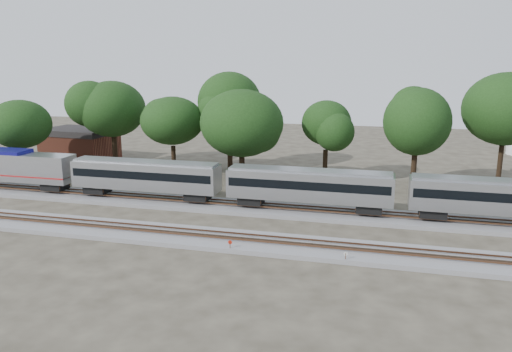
# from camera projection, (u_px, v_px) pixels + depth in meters

# --- Properties ---
(ground) EXTENTS (160.00, 160.00, 0.00)m
(ground) POSITION_uv_depth(u_px,v_px,m) (241.00, 228.00, 47.82)
(ground) COLOR #383328
(ground) RESTS_ON ground
(track_far) EXTENTS (160.00, 5.00, 0.73)m
(track_far) POSITION_uv_depth(u_px,v_px,m) (256.00, 208.00, 53.44)
(track_far) COLOR slate
(track_far) RESTS_ON ground
(track_near) EXTENTS (160.00, 5.00, 0.73)m
(track_near) POSITION_uv_depth(u_px,v_px,m) (228.00, 240.00, 44.00)
(track_near) COLOR slate
(track_near) RESTS_ON ground
(train) EXTENTS (107.17, 3.06, 4.51)m
(train) POSITION_uv_depth(u_px,v_px,m) (403.00, 191.00, 49.17)
(train) COLOR #ADAFB4
(train) RESTS_ON ground
(switch_stand_red) EXTENTS (0.34, 0.06, 1.08)m
(switch_stand_red) POSITION_uv_depth(u_px,v_px,m) (230.00, 245.00, 41.60)
(switch_stand_red) COLOR #512D19
(switch_stand_red) RESTS_ON ground
(switch_stand_white) EXTENTS (0.32, 0.11, 1.01)m
(switch_stand_white) POSITION_uv_depth(u_px,v_px,m) (346.00, 256.00, 39.26)
(switch_stand_white) COLOR #512D19
(switch_stand_white) RESTS_ON ground
(switch_lever) EXTENTS (0.57, 0.44, 0.30)m
(switch_lever) POSITION_uv_depth(u_px,v_px,m) (307.00, 257.00, 40.32)
(switch_lever) COLOR #512D19
(switch_lever) RESTS_ON ground
(brick_building) EXTENTS (11.25, 8.38, 5.12)m
(brick_building) POSITION_uv_depth(u_px,v_px,m) (80.00, 144.00, 79.46)
(brick_building) COLOR brown
(brick_building) RESTS_ON ground
(tree_0) EXTENTS (7.42, 7.42, 10.47)m
(tree_0) POSITION_uv_depth(u_px,v_px,m) (20.00, 124.00, 66.87)
(tree_0) COLOR black
(tree_0) RESTS_ON ground
(tree_1) EXTENTS (8.88, 8.88, 12.52)m
(tree_1) POSITION_uv_depth(u_px,v_px,m) (112.00, 109.00, 72.71)
(tree_1) COLOR black
(tree_1) RESTS_ON ground
(tree_2) EXTENTS (7.71, 7.71, 10.88)m
(tree_2) POSITION_uv_depth(u_px,v_px,m) (172.00, 121.00, 68.27)
(tree_2) COLOR black
(tree_2) RESTS_ON ground
(tree_3) EXTENTS (10.03, 10.03, 14.14)m
(tree_3) POSITION_uv_depth(u_px,v_px,m) (229.00, 102.00, 70.61)
(tree_3) COLOR black
(tree_3) RESTS_ON ground
(tree_4) EXTENTS (8.18, 8.18, 11.54)m
(tree_4) POSITION_uv_depth(u_px,v_px,m) (242.00, 123.00, 61.82)
(tree_4) COLOR black
(tree_4) RESTS_ON ground
(tree_5) EXTENTS (7.87, 7.87, 11.09)m
(tree_5) POSITION_uv_depth(u_px,v_px,m) (326.00, 123.00, 64.74)
(tree_5) COLOR black
(tree_5) RESTS_ON ground
(tree_6) EXTENTS (8.65, 8.65, 12.19)m
(tree_6) POSITION_uv_depth(u_px,v_px,m) (417.00, 122.00, 59.76)
(tree_6) COLOR black
(tree_6) RESTS_ON ground
(tree_7) EXTENTS (10.02, 10.02, 14.13)m
(tree_7) POSITION_uv_depth(u_px,v_px,m) (506.00, 109.00, 61.00)
(tree_7) COLOR black
(tree_7) RESTS_ON ground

